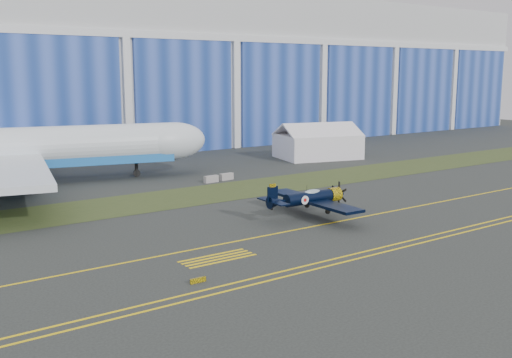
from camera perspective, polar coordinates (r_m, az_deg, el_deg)
ground at (r=63.53m, az=6.30°, el=-2.86°), size 260.00×260.00×0.00m
grass_median at (r=74.30m, az=-0.91°, el=-0.90°), size 260.00×10.00×0.02m
hangar at (r=124.91m, az=-16.42°, el=10.01°), size 220.00×45.70×30.00m
taxiway_centreline at (r=60.01m, az=9.49°, el=-3.70°), size 200.00×0.20×0.02m
edge_line_near at (r=53.96m, az=16.66°, el=-5.55°), size 80.00×0.20×0.02m
edge_line_far at (r=54.55m, az=15.83°, el=-5.34°), size 80.00×0.20×0.02m
hold_short_ladder at (r=46.77m, az=-3.68°, el=-7.53°), size 6.00×2.40×0.02m
guard_board_left at (r=41.60m, az=-5.54°, el=-9.58°), size 1.20×0.15×0.35m
warbird at (r=59.29m, az=5.07°, el=-1.80°), size 10.84×12.87×3.68m
jetliner at (r=81.72m, az=-23.07°, el=6.67°), size 69.59×62.67×20.91m
tent at (r=101.47m, az=5.90°, el=3.69°), size 14.94×12.44×6.03m
shipping_container at (r=99.55m, az=-17.47°, el=2.24°), size 6.81×3.35×2.84m
tug at (r=104.78m, az=-9.80°, el=2.48°), size 2.46×1.97×1.25m
barrier_a at (r=78.63m, az=-4.29°, el=-0.01°), size 2.04×0.75×0.90m
barrier_b at (r=80.37m, az=-2.83°, el=0.23°), size 2.05×0.80×0.90m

